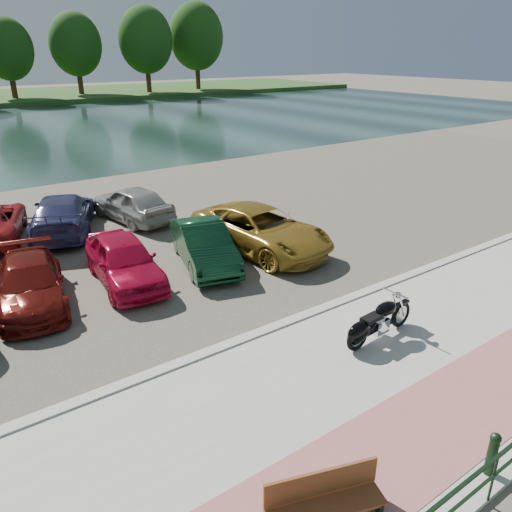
% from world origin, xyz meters
% --- Properties ---
extents(ground, '(200.00, 200.00, 0.00)m').
position_xyz_m(ground, '(0.00, 0.00, 0.00)').
color(ground, '#595447').
rests_on(ground, ground).
extents(promenade, '(60.00, 6.00, 0.10)m').
position_xyz_m(promenade, '(0.00, -1.00, 0.05)').
color(promenade, '#A7A49D').
rests_on(promenade, ground).
extents(pink_path, '(60.00, 2.00, 0.01)m').
position_xyz_m(pink_path, '(0.00, -2.50, 0.10)').
color(pink_path, '#9A5857').
rests_on(pink_path, promenade).
extents(kerb, '(60.00, 0.30, 0.14)m').
position_xyz_m(kerb, '(0.00, 2.00, 0.07)').
color(kerb, '#A7A49D').
rests_on(kerb, ground).
extents(parking_lot, '(60.00, 18.00, 0.04)m').
position_xyz_m(parking_lot, '(0.00, 11.00, 0.02)').
color(parking_lot, '#464138').
rests_on(parking_lot, ground).
extents(river, '(120.00, 40.00, 0.00)m').
position_xyz_m(river, '(0.00, 40.00, 0.00)').
color(river, '#182C28').
rests_on(river, ground).
extents(bollards, '(10.68, 0.18, 0.81)m').
position_xyz_m(bollards, '(-1.67, -3.70, 0.54)').
color(bollards, black).
rests_on(bollards, promenade).
extents(motorcycle, '(2.33, 0.75, 1.05)m').
position_xyz_m(motorcycle, '(0.02, 0.14, 0.56)').
color(motorcycle, black).
rests_on(motorcycle, promenade).
extents(park_bench, '(1.85, 1.00, 0.72)m').
position_xyz_m(park_bench, '(-4.22, -2.68, 0.43)').
color(park_bench, brown).
rests_on(park_bench, promenade).
extents(car_3, '(2.50, 4.48, 1.23)m').
position_xyz_m(car_3, '(-6.02, 6.94, 0.65)').
color(car_3, '#5A110C').
rests_on(car_3, parking_lot).
extents(car_4, '(2.10, 4.28, 1.40)m').
position_xyz_m(car_4, '(-3.43, 6.77, 0.74)').
color(car_4, '#BA0C33').
rests_on(car_4, parking_lot).
extents(car_5, '(2.53, 4.37, 1.36)m').
position_xyz_m(car_5, '(-0.83, 6.55, 0.72)').
color(car_5, '#0E341C').
rests_on(car_5, parking_lot).
extents(car_6, '(3.21, 5.67, 1.49)m').
position_xyz_m(car_6, '(1.37, 6.47, 0.79)').
color(car_6, olive).
rests_on(car_6, parking_lot).
extents(car_11, '(3.79, 5.46, 1.47)m').
position_xyz_m(car_11, '(-3.59, 12.31, 0.77)').
color(car_11, navy).
rests_on(car_11, parking_lot).
extents(car_12, '(2.30, 4.43, 1.44)m').
position_xyz_m(car_12, '(-0.90, 12.11, 0.76)').
color(car_12, '#9D9E9A').
rests_on(car_12, parking_lot).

